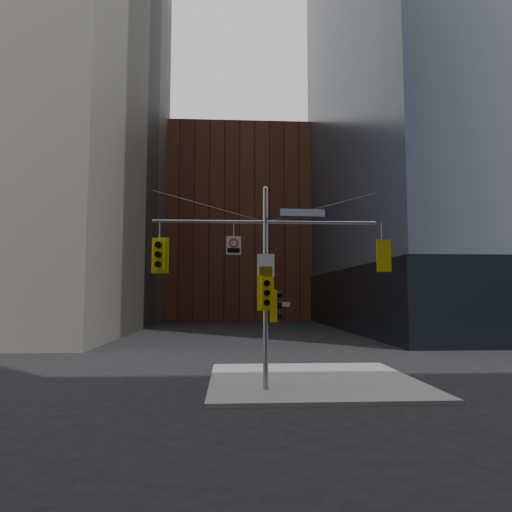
{
  "coord_description": "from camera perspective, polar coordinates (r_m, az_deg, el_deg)",
  "views": [
    {
      "loc": [
        -1.25,
        -14.04,
        3.37
      ],
      "look_at": [
        -0.34,
        2.0,
        4.78
      ],
      "focal_mm": 32.0,
      "sensor_mm": 36.0,
      "label": 1
    }
  ],
  "objects": [
    {
      "name": "signal_assembly",
      "position": [
        16.12,
        1.2,
        -1.29
      ],
      "size": [
        8.0,
        0.8,
        7.3
      ],
      "color": "#909398",
      "rests_on": "ground"
    },
    {
      "name": "podium_ne",
      "position": [
        54.55,
        29.29,
        -4.77
      ],
      "size": [
        36.4,
        36.4,
        6.0
      ],
      "primitive_type": "cube",
      "color": "black",
      "rests_on": "ground"
    },
    {
      "name": "street_blade_ns",
      "position": [
        16.55,
        1.09,
        -7.22
      ],
      "size": [
        0.09,
        0.75,
        0.15
      ],
      "rotation": [
        0.0,
        0.0,
        -0.09
      ],
      "color": "#145926",
      "rests_on": "ground"
    },
    {
      "name": "street_sign_blade",
      "position": [
        16.51,
        5.84,
        5.4
      ],
      "size": [
        1.74,
        0.15,
        0.34
      ],
      "rotation": [
        0.0,
        0.0,
        0.06
      ],
      "color": "navy",
      "rests_on": "ground"
    },
    {
      "name": "traffic_light_west_arm",
      "position": [
        16.3,
        -12.0,
        0.13
      ],
      "size": [
        0.61,
        0.49,
        1.27
      ],
      "rotation": [
        0.0,
        0.0,
        -0.06
      ],
      "color": "yellow",
      "rests_on": "ground"
    },
    {
      "name": "traffic_light_pole_front",
      "position": [
        15.82,
        1.28,
        -4.63
      ],
      "size": [
        0.59,
        0.47,
        1.23
      ],
      "rotation": [
        0.0,
        0.0,
        0.03
      ],
      "color": "yellow",
      "rests_on": "ground"
    },
    {
      "name": "traffic_light_east_arm",
      "position": [
        17.0,
        15.48,
        -0.01
      ],
      "size": [
        0.55,
        0.45,
        1.15
      ],
      "rotation": [
        0.0,
        0.0,
        3.23
      ],
      "color": "yellow",
      "rests_on": "ground"
    },
    {
      "name": "street_blade_ew",
      "position": [
        16.13,
        2.81,
        -6.06
      ],
      "size": [
        0.83,
        0.07,
        0.17
      ],
      "rotation": [
        0.0,
        0.0,
        -0.05
      ],
      "color": "silver",
      "rests_on": "ground"
    },
    {
      "name": "regulatory_sign_arm",
      "position": [
        16.11,
        -2.81,
        1.4
      ],
      "size": [
        0.53,
        0.11,
        0.66
      ],
      "rotation": [
        0.0,
        0.0,
        0.12
      ],
      "color": "silver",
      "rests_on": "ground"
    },
    {
      "name": "regulatory_sign_pole",
      "position": [
        16.0,
        1.23,
        -1.23
      ],
      "size": [
        0.61,
        0.11,
        0.8
      ],
      "rotation": [
        0.0,
        0.0,
        -0.12
      ],
      "color": "silver",
      "rests_on": "ground"
    },
    {
      "name": "sidewalk_corner",
      "position": [
        18.62,
        7.09,
        -15.17
      ],
      "size": [
        8.0,
        8.0,
        0.15
      ],
      "primitive_type": "cube",
      "color": "gray",
      "rests_on": "ground"
    },
    {
      "name": "brick_midrise",
      "position": [
        72.83,
        -2.24,
        3.37
      ],
      "size": [
        26.0,
        20.0,
        28.0
      ],
      "primitive_type": "cube",
      "color": "brown",
      "rests_on": "ground"
    },
    {
      "name": "ground",
      "position": [
        14.49,
        1.88,
        -18.46
      ],
      "size": [
        160.0,
        160.0,
        0.0
      ],
      "primitive_type": "plane",
      "color": "black",
      "rests_on": "ground"
    },
    {
      "name": "traffic_light_pole_side",
      "position": [
        16.12,
        2.37,
        -6.23
      ],
      "size": [
        0.46,
        0.39,
        1.13
      ],
      "rotation": [
        0.0,
        0.0,
        1.48
      ],
      "color": "yellow",
      "rests_on": "ground"
    }
  ]
}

